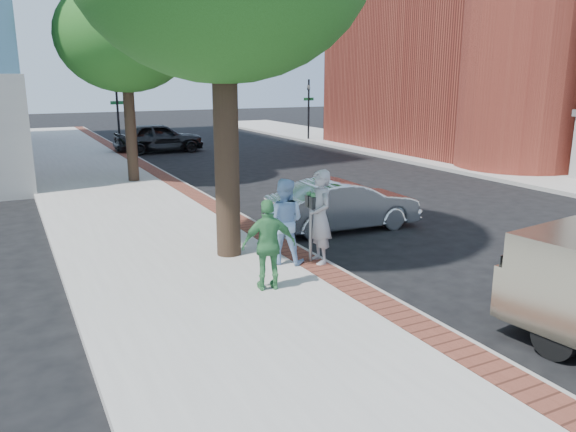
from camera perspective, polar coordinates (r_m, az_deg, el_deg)
ground at (r=10.94m, az=0.61°, el=-6.89°), size 120.00×120.00×0.00m
sidewalk at (r=17.78m, az=-15.82°, el=0.98°), size 5.00×60.00×0.15m
brick_strip at (r=18.30m, az=-9.09°, el=1.95°), size 0.60×60.00×0.01m
curb at (r=18.42m, az=-8.04°, el=1.81°), size 0.10×60.00×0.15m
sidewalk_far at (r=26.00m, az=21.30°, el=4.50°), size 5.00×60.00×0.15m
church at (r=34.15m, az=23.41°, el=18.46°), size 19.00×16.00×20.40m
signal_near at (r=31.62m, az=-16.93°, el=10.32°), size 0.70×0.15×3.80m
signal_far at (r=35.57m, az=2.11°, el=11.22°), size 0.70×0.15×3.80m
tree_far at (r=21.54m, az=-16.28°, el=17.11°), size 4.80×4.80×7.14m
parking_meter at (r=11.48m, az=2.34°, el=0.40°), size 0.12×0.32×1.47m
person_gray at (r=11.44m, az=3.26°, el=-0.10°), size 0.52×0.74×1.94m
person_officer at (r=11.44m, az=-0.43°, el=-0.53°), size 1.09×1.06×1.77m
person_green at (r=10.02m, az=-1.96°, el=-2.95°), size 1.04×0.61×1.66m
sedan_silver at (r=14.70m, az=5.72°, el=1.15°), size 4.06×1.58×1.32m
bg_car at (r=30.93m, az=-12.98°, el=7.78°), size 4.65×1.87×1.58m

